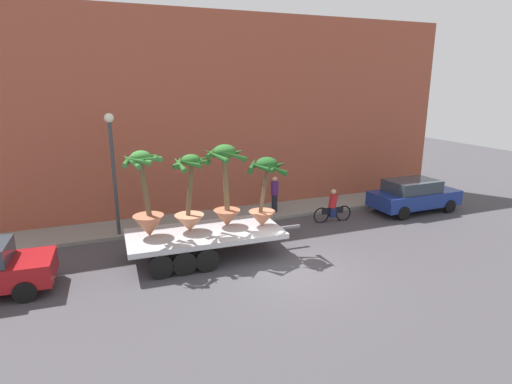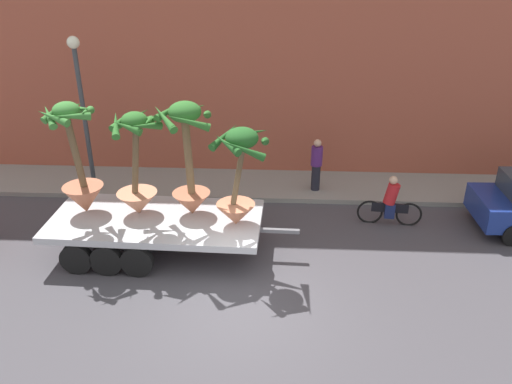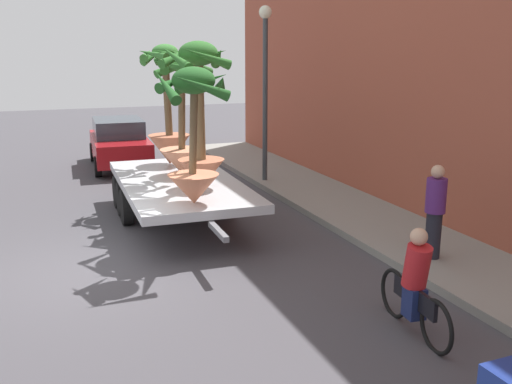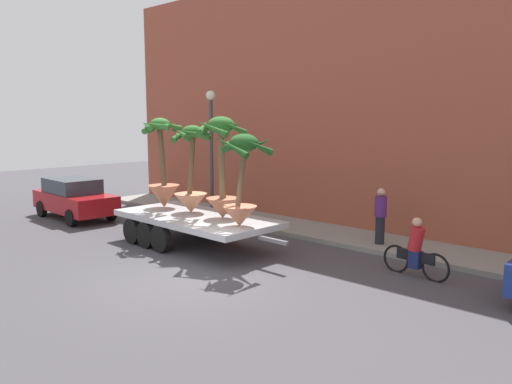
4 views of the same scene
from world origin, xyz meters
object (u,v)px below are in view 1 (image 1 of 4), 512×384
at_px(flatbed_trailer, 199,238).
at_px(potted_palm_middle, 264,193).
at_px(pedestrian_near_gate, 275,194).
at_px(potted_palm_rear, 226,187).
at_px(cyclist, 333,207).
at_px(street_lamp, 113,159).
at_px(potted_palm_front, 190,200).
at_px(parked_car, 413,195).
at_px(potted_palm_extra, 146,203).

bearing_deg(flatbed_trailer, potted_palm_middle, -5.34).
relative_size(potted_palm_middle, pedestrian_near_gate, 1.49).
bearing_deg(potted_palm_middle, potted_palm_rear, 159.65).
distance_m(cyclist, street_lamp, 9.56).
height_order(potted_palm_middle, pedestrian_near_gate, potted_palm_middle).
distance_m(potted_palm_front, pedestrian_near_gate, 5.94).
xyz_separation_m(potted_palm_front, pedestrian_near_gate, (4.75, 3.39, -1.09)).
xyz_separation_m(cyclist, pedestrian_near_gate, (-2.03, 1.86, 0.37)).
distance_m(potted_palm_rear, pedestrian_near_gate, 4.99).
distance_m(potted_palm_rear, cyclist, 5.92).
relative_size(parked_car, pedestrian_near_gate, 2.58).
relative_size(cyclist, parked_car, 0.42).
relative_size(potted_palm_middle, street_lamp, 0.53).
bearing_deg(street_lamp, cyclist, -8.99).
xyz_separation_m(potted_palm_rear, parked_car, (9.92, 1.40, -1.61)).
xyz_separation_m(parked_car, pedestrian_near_gate, (-6.50, 1.95, 0.21)).
height_order(potted_palm_rear, cyclist, potted_palm_rear).
relative_size(potted_palm_front, potted_palm_extra, 0.93).
bearing_deg(potted_palm_rear, pedestrian_near_gate, 44.38).
bearing_deg(cyclist, potted_palm_middle, -154.68).
distance_m(potted_palm_middle, parked_car, 8.94).
bearing_deg(flatbed_trailer, potted_palm_rear, 12.69).
height_order(flatbed_trailer, pedestrian_near_gate, pedestrian_near_gate).
distance_m(potted_palm_middle, cyclist, 4.86).
bearing_deg(parked_car, potted_palm_extra, -173.54).
distance_m(flatbed_trailer, parked_car, 11.17).
relative_size(potted_palm_rear, parked_car, 0.68).
bearing_deg(parked_car, street_lamp, 173.60).
relative_size(potted_palm_rear, pedestrian_near_gate, 1.76).
height_order(potted_palm_front, parked_car, potted_palm_front).
relative_size(potted_palm_rear, cyclist, 1.64).
bearing_deg(pedestrian_near_gate, potted_palm_middle, -119.07).
distance_m(potted_palm_front, potted_palm_extra, 1.48).
bearing_deg(flatbed_trailer, potted_palm_extra, 172.68).
height_order(potted_palm_rear, pedestrian_near_gate, potted_palm_rear).
height_order(pedestrian_near_gate, street_lamp, street_lamp).
distance_m(potted_palm_extra, cyclist, 8.54).
bearing_deg(potted_palm_middle, potted_palm_extra, 173.84).
bearing_deg(parked_car, flatbed_trailer, -171.46).
xyz_separation_m(potted_palm_middle, pedestrian_near_gate, (2.13, 3.83, -1.19)).
height_order(potted_palm_extra, parked_car, potted_palm_extra).
bearing_deg(potted_palm_extra, cyclist, 10.45).
xyz_separation_m(cyclist, parked_car, (4.47, -0.08, 0.16)).
relative_size(potted_palm_extra, cyclist, 1.62).
xyz_separation_m(potted_palm_rear, potted_palm_extra, (-2.81, -0.04, -0.27)).
height_order(cyclist, parked_car, parked_car).
bearing_deg(cyclist, potted_palm_rear, -164.74).
distance_m(potted_palm_extra, parked_car, 12.88).
height_order(flatbed_trailer, potted_palm_front, potted_palm_front).
bearing_deg(potted_palm_extra, potted_palm_rear, 0.75).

